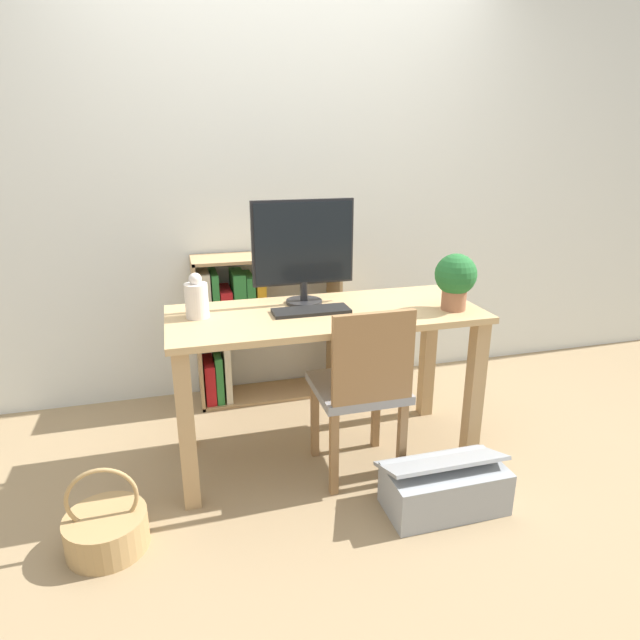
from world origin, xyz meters
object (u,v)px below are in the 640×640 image
object	(u,v)px
basket	(107,529)
monitor	(303,246)
potted_plant	(455,278)
keyboard	(311,311)
vase	(197,299)
storage_box	(444,486)
bookshelf	(243,324)
chair	(362,386)

from	to	relation	value
basket	monitor	bearing A→B (deg)	31.57
potted_plant	basket	bearing A→B (deg)	-169.79
keyboard	potted_plant	distance (m)	0.69
vase	storage_box	bearing A→B (deg)	-33.17
bookshelf	storage_box	bearing A→B (deg)	-62.52
monitor	keyboard	xyz separation A→B (m)	(-0.00, -0.16, -0.27)
monitor	vase	distance (m)	0.56
storage_box	monitor	bearing A→B (deg)	121.62
bookshelf	vase	bearing A→B (deg)	-112.82
monitor	vase	bearing A→B (deg)	-170.25
vase	chair	distance (m)	0.84
potted_plant	basket	size ratio (longest dim) A/B	0.75
potted_plant	chair	xyz separation A→B (m)	(-0.48, -0.10, -0.44)
keyboard	chair	xyz separation A→B (m)	(0.18, -0.23, -0.30)
storage_box	chair	bearing A→B (deg)	129.61
chair	storage_box	distance (m)	0.55
monitor	vase	size ratio (longest dim) A/B	2.44
potted_plant	basket	xyz separation A→B (m)	(-1.60, -0.29, -0.82)
monitor	basket	distance (m)	1.46
vase	chair	size ratio (longest dim) A/B	0.24
monitor	chair	bearing A→B (deg)	-66.25
monitor	bookshelf	size ratio (longest dim) A/B	0.57
monitor	chair	xyz separation A→B (m)	(0.17, -0.39, -0.57)
keyboard	basket	world-z (taller)	keyboard
vase	potted_plant	world-z (taller)	potted_plant
keyboard	bookshelf	bearing A→B (deg)	107.28
storage_box	keyboard	bearing A→B (deg)	128.66
vase	potted_plant	distance (m)	1.19
keyboard	basket	bearing A→B (deg)	-155.92
monitor	potted_plant	size ratio (longest dim) A/B	1.88
basket	potted_plant	bearing A→B (deg)	10.21
bookshelf	storage_box	size ratio (longest dim) A/B	1.70
basket	chair	bearing A→B (deg)	9.61
vase	storage_box	xyz separation A→B (m)	(0.95, -0.62, -0.74)
bookshelf	storage_box	distance (m)	1.50
monitor	chair	distance (m)	0.71
monitor	potted_plant	xyz separation A→B (m)	(0.66, -0.29, -0.13)
keyboard	potted_plant	size ratio (longest dim) A/B	1.35
vase	basket	distance (m)	1.00
monitor	bookshelf	xyz separation A→B (m)	(-0.23, 0.58, -0.56)
storage_box	potted_plant	bearing A→B (deg)	62.78
keyboard	bookshelf	xyz separation A→B (m)	(-0.23, 0.74, -0.29)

